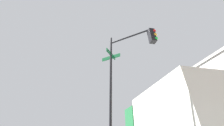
{
  "coord_description": "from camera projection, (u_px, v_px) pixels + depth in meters",
  "views": [
    {
      "loc": [
        -1.37,
        -8.33,
        1.01
      ],
      "look_at": [
        -6.39,
        -7.42,
        4.09
      ],
      "focal_mm": 18.9,
      "sensor_mm": 36.0,
      "label": 1
    }
  ],
  "objects": [
    {
      "name": "traffic_signal_near",
      "position": [
        129.0,
        58.0,
        5.85
      ],
      "size": [
        2.0,
        2.46,
        6.02
      ],
      "color": "black",
      "rests_on": "ground_plane"
    },
    {
      "name": "box_truck_second",
      "position": [
        160.0,
        118.0,
        8.17
      ],
      "size": [
        8.99,
        2.4,
        3.6
      ],
      "color": "#19592D",
      "rests_on": "ground_plane"
    }
  ]
}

